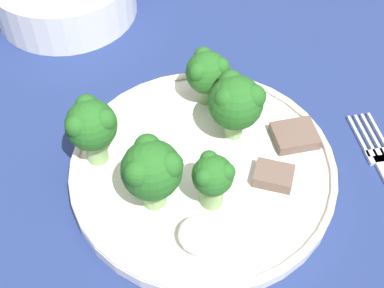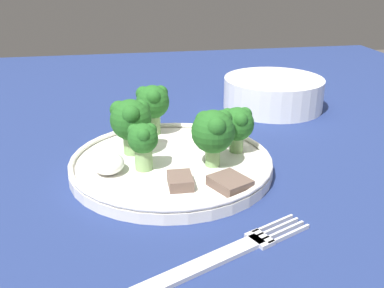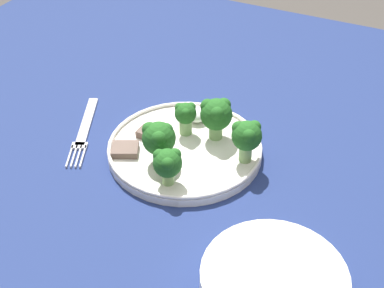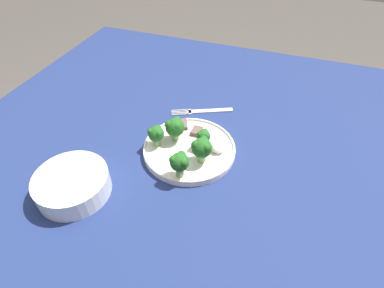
{
  "view_description": "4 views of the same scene",
  "coord_description": "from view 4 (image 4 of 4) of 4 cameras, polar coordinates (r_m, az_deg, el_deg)",
  "views": [
    {
      "loc": [
        0.09,
        -0.31,
        1.1
      ],
      "look_at": [
        0.03,
        -0.02,
        0.74
      ],
      "focal_mm": 50.0,
      "sensor_mm": 36.0,
      "label": 1
    },
    {
      "loc": [
        0.5,
        -0.1,
        0.95
      ],
      "look_at": [
        0.04,
        -0.01,
        0.75
      ],
      "focal_mm": 42.0,
      "sensor_mm": 36.0,
      "label": 2
    },
    {
      "loc": [
        -0.25,
        0.52,
        1.22
      ],
      "look_at": [
        0.01,
        -0.01,
        0.76
      ],
      "focal_mm": 50.0,
      "sensor_mm": 36.0,
      "label": 3
    },
    {
      "loc": [
        -0.47,
        -0.22,
        1.25
      ],
      "look_at": [
        0.03,
        -0.05,
        0.75
      ],
      "focal_mm": 28.0,
      "sensor_mm": 36.0,
      "label": 4
    }
  ],
  "objects": [
    {
      "name": "meat_slice_front_slice",
      "position": [
        0.79,
        0.92,
        2.47
      ],
      "size": [
        0.03,
        0.03,
        0.01
      ],
      "color": "brown",
      "rests_on": "dinner_plate"
    },
    {
      "name": "broccoli_floret_front_left",
      "position": [
        0.66,
        -2.39,
        -3.5
      ],
      "size": [
        0.04,
        0.04,
        0.07
      ],
      "color": "#7FA866",
      "rests_on": "dinner_plate"
    },
    {
      "name": "table",
      "position": [
        0.8,
        -3.88,
        -6.49
      ],
      "size": [
        1.32,
        1.19,
        0.72
      ],
      "color": "navy",
      "rests_on": "ground_plane"
    },
    {
      "name": "broccoli_floret_back_left",
      "position": [
        0.74,
        -6.85,
        1.93
      ],
      "size": [
        0.04,
        0.04,
        0.06
      ],
      "color": "#7FA866",
      "rests_on": "dinner_plate"
    },
    {
      "name": "sauce_dollop",
      "position": [
        0.74,
        5.05,
        -0.63
      ],
      "size": [
        0.04,
        0.03,
        0.02
      ],
      "color": "white",
      "rests_on": "dinner_plate"
    },
    {
      "name": "fork",
      "position": [
        0.88,
        2.03,
        6.26
      ],
      "size": [
        0.09,
        0.17,
        0.0
      ],
      "color": "silver",
      "rests_on": "table"
    },
    {
      "name": "dinner_plate",
      "position": [
        0.75,
        -0.52,
        -0.91
      ],
      "size": [
        0.23,
        0.23,
        0.02
      ],
      "color": "white",
      "rests_on": "table"
    },
    {
      "name": "broccoli_floret_center_left",
      "position": [
        0.75,
        -3.27,
        3.25
      ],
      "size": [
        0.05,
        0.05,
        0.06
      ],
      "color": "#7FA866",
      "rests_on": "dinner_plate"
    },
    {
      "name": "cream_bowl",
      "position": [
        0.71,
        -21.77,
        -7.2
      ],
      "size": [
        0.16,
        0.16,
        0.05
      ],
      "color": "white",
      "rests_on": "table"
    },
    {
      "name": "meat_slice_middle_slice",
      "position": [
        0.81,
        -2.09,
        3.73
      ],
      "size": [
        0.05,
        0.05,
        0.01
      ],
      "color": "brown",
      "rests_on": "dinner_plate"
    },
    {
      "name": "ground_plane",
      "position": [
        1.35,
        -2.51,
        -24.32
      ],
      "size": [
        8.0,
        8.0,
        0.0
      ],
      "primitive_type": "plane",
      "color": "#4C4742"
    },
    {
      "name": "broccoli_floret_center_back",
      "position": [
        0.69,
        1.87,
        -0.74
      ],
      "size": [
        0.05,
        0.05,
        0.07
      ],
      "color": "#7FA866",
      "rests_on": "dinner_plate"
    },
    {
      "name": "broccoli_floret_near_rim_left",
      "position": [
        0.73,
        2.23,
        1.33
      ],
      "size": [
        0.03,
        0.03,
        0.05
      ],
      "color": "#7FA866",
      "rests_on": "dinner_plate"
    }
  ]
}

